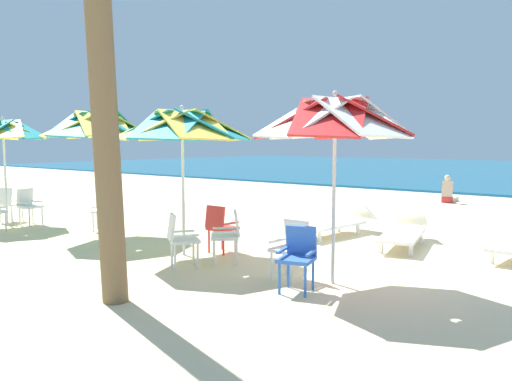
# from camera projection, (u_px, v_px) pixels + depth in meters

# --- Properties ---
(ground_plane) EXTENTS (80.00, 80.00, 0.00)m
(ground_plane) POSITION_uv_depth(u_px,v_px,m) (385.00, 256.00, 8.96)
(ground_plane) COLOR beige
(beach_umbrella_0) EXTENTS (2.28, 2.28, 2.69)m
(beach_umbrella_0) POSITION_uv_depth(u_px,v_px,m) (335.00, 120.00, 7.02)
(beach_umbrella_0) COLOR silver
(beach_umbrella_0) RESTS_ON ground
(plastic_chair_0) EXTENTS (0.45, 0.48, 0.87)m
(plastic_chair_0) POSITION_uv_depth(u_px,v_px,m) (292.00, 245.00, 7.42)
(plastic_chair_0) COLOR white
(plastic_chair_0) RESTS_ON ground
(plastic_chair_1) EXTENTS (0.54, 0.57, 0.87)m
(plastic_chair_1) POSITION_uv_depth(u_px,v_px,m) (298.00, 254.00, 6.82)
(plastic_chair_1) COLOR blue
(plastic_chair_1) RESTS_ON ground
(beach_umbrella_1) EXTENTS (2.40, 2.40, 2.62)m
(beach_umbrella_1) POSITION_uv_depth(u_px,v_px,m) (182.00, 127.00, 8.84)
(beach_umbrella_1) COLOR silver
(beach_umbrella_1) RESTS_ON ground
(plastic_chair_2) EXTENTS (0.44, 0.47, 0.87)m
(plastic_chair_2) POSITION_uv_depth(u_px,v_px,m) (220.00, 226.00, 9.16)
(plastic_chair_2) COLOR red
(plastic_chair_2) RESTS_ON ground
(plastic_chair_3) EXTENTS (0.62, 0.63, 0.87)m
(plastic_chair_3) POSITION_uv_depth(u_px,v_px,m) (180.00, 237.00, 8.06)
(plastic_chair_3) COLOR white
(plastic_chair_3) RESTS_ON ground
(plastic_chair_4) EXTENTS (0.63, 0.63, 0.87)m
(plastic_chair_4) POSITION_uv_depth(u_px,v_px,m) (229.00, 233.00, 8.39)
(plastic_chair_4) COLOR white
(plastic_chair_4) RESTS_ON ground
(beach_umbrella_2) EXTENTS (2.37, 2.37, 2.70)m
(beach_umbrella_2) POSITION_uv_depth(u_px,v_px,m) (97.00, 126.00, 10.70)
(beach_umbrella_2) COLOR silver
(beach_umbrella_2) RESTS_ON ground
(plastic_chair_5) EXTENTS (0.63, 0.63, 0.87)m
(plastic_chair_5) POSITION_uv_depth(u_px,v_px,m) (106.00, 208.00, 11.53)
(plastic_chair_5) COLOR white
(plastic_chair_5) RESTS_ON ground
(beach_umbrella_3) EXTENTS (2.00, 2.00, 2.58)m
(beach_umbrella_3) POSITION_uv_depth(u_px,v_px,m) (3.00, 131.00, 12.15)
(beach_umbrella_3) COLOR silver
(beach_umbrella_3) RESTS_ON ground
(plastic_chair_7) EXTENTS (0.56, 0.59, 0.87)m
(plastic_chair_7) POSITION_uv_depth(u_px,v_px,m) (9.00, 202.00, 12.69)
(plastic_chair_7) COLOR white
(plastic_chair_7) RESTS_ON ground
(plastic_chair_8) EXTENTS (0.53, 0.50, 0.87)m
(plastic_chair_8) POSITION_uv_depth(u_px,v_px,m) (29.00, 204.00, 12.30)
(plastic_chair_8) COLOR white
(plastic_chair_8) RESTS_ON ground
(sun_lounger_1) EXTENTS (1.11, 2.23, 0.62)m
(sun_lounger_1) POSITION_uv_depth(u_px,v_px,m) (404.00, 232.00, 9.78)
(sun_lounger_1) COLOR white
(sun_lounger_1) RESTS_ON ground
(sun_lounger_2) EXTENTS (0.93, 2.21, 0.62)m
(sun_lounger_2) POSITION_uv_depth(u_px,v_px,m) (336.00, 222.00, 10.90)
(sun_lounger_2) COLOR white
(sun_lounger_2) RESTS_ON ground
(palm_tree_1) EXTENTS (3.19, 2.64, 5.92)m
(palm_tree_1) POSITION_uv_depth(u_px,v_px,m) (97.00, 7.00, 5.98)
(palm_tree_1) COLOR brown
(palm_tree_1) RESTS_ON ground
(beachgoer_seated) EXTENTS (0.30, 0.93, 0.92)m
(beachgoer_seated) POSITION_uv_depth(u_px,v_px,m) (449.00, 194.00, 16.85)
(beachgoer_seated) COLOR red
(beachgoer_seated) RESTS_ON ground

